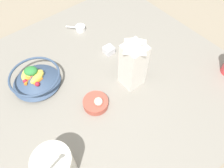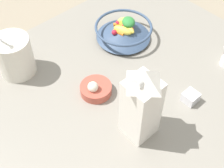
# 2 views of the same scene
# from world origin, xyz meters

# --- Properties ---
(ground_plane) EXTENTS (6.00, 6.00, 0.00)m
(ground_plane) POSITION_xyz_m (0.00, 0.00, 0.00)
(ground_plane) COLOR gray
(countertop) EXTENTS (1.10, 1.10, 0.04)m
(countertop) POSITION_xyz_m (0.00, 0.00, 0.02)
(countertop) COLOR gray
(countertop) RESTS_ON ground_plane
(fruit_bowl) EXTENTS (0.22, 0.22, 0.08)m
(fruit_bowl) POSITION_xyz_m (-0.26, 0.17, 0.08)
(fruit_bowl) COLOR #384C6B
(fruit_bowl) RESTS_ON countertop
(milk_carton) EXTENTS (0.08, 0.08, 0.26)m
(milk_carton) POSITION_xyz_m (0.06, -0.08, 0.17)
(milk_carton) COLOR silver
(milk_carton) RESTS_ON countertop
(yogurt_tub) EXTENTS (0.12, 0.14, 0.29)m
(yogurt_tub) POSITION_xyz_m (-0.38, -0.22, 0.12)
(yogurt_tub) COLOR silver
(yogurt_tub) RESTS_ON countertop
(spice_jar) EXTENTS (0.05, 0.05, 0.03)m
(spice_jar) POSITION_xyz_m (0.10, 0.12, 0.05)
(spice_jar) COLOR silver
(spice_jar) RESTS_ON countertop
(garlic_bowl) EXTENTS (0.10, 0.10, 0.06)m
(garlic_bowl) POSITION_xyz_m (-0.13, -0.08, 0.06)
(garlic_bowl) COLOR #B24C3D
(garlic_bowl) RESTS_ON countertop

